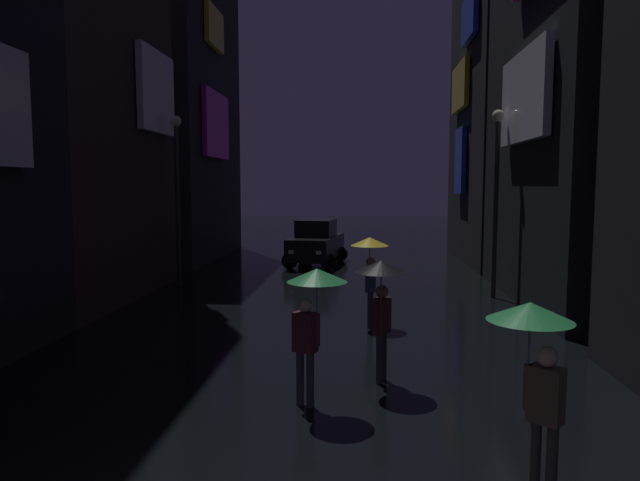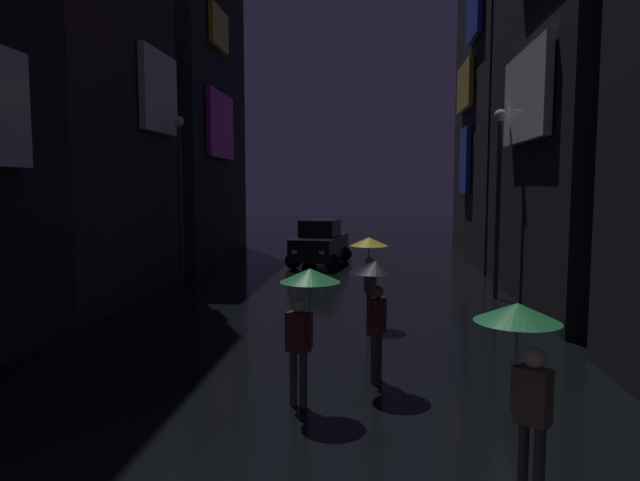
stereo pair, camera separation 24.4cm
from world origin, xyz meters
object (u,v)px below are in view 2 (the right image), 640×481
pedestrian_foreground_right_yellow (369,257)px  pedestrian_foreground_left_green (522,346)px  pedestrian_near_crossing_black (376,287)px  streetlamp_left_far (180,181)px  pedestrian_midstreet_left_green (306,298)px  car_distant (320,243)px  streetlamp_right_far (498,181)px

pedestrian_foreground_right_yellow → pedestrian_foreground_left_green: bearing=-77.5°
pedestrian_foreground_right_yellow → pedestrian_near_crossing_black: size_ratio=1.00×
streetlamp_left_far → pedestrian_midstreet_left_green: bearing=-61.9°
pedestrian_foreground_right_yellow → car_distant: (-2.14, 10.42, -0.74)m
streetlamp_left_far → streetlamp_right_far: size_ratio=1.01×
pedestrian_foreground_right_yellow → car_distant: pedestrian_foreground_right_yellow is taller
pedestrian_midstreet_left_green → streetlamp_right_far: 10.13m
pedestrian_midstreet_left_green → streetlamp_right_far: (4.63, 8.83, 1.79)m
pedestrian_foreground_left_green → pedestrian_near_crossing_black: same height
pedestrian_midstreet_left_green → pedestrian_near_crossing_black: size_ratio=1.00×
pedestrian_near_crossing_black → pedestrian_midstreet_left_green: bearing=-134.3°
pedestrian_near_crossing_black → car_distant: pedestrian_near_crossing_black is taller
pedestrian_near_crossing_black → streetlamp_left_far: streetlamp_left_far is taller
car_distant → pedestrian_midstreet_left_green: bearing=-85.5°
pedestrian_midstreet_left_green → streetlamp_left_far: 11.56m
pedestrian_foreground_left_green → car_distant: size_ratio=0.49×
streetlamp_right_far → pedestrian_near_crossing_black: bearing=-114.8°
pedestrian_midstreet_left_green → car_distant: 15.62m
pedestrian_near_crossing_black → pedestrian_foreground_right_yellow: bearing=92.0°
pedestrian_foreground_right_yellow → streetlamp_right_far: streetlamp_right_far is taller
pedestrian_near_crossing_black → streetlamp_left_far: bearing=125.5°
pedestrian_foreground_left_green → streetlamp_left_far: streetlamp_left_far is taller
pedestrian_foreground_right_yellow → pedestrian_near_crossing_black: same height
pedestrian_midstreet_left_green → pedestrian_near_crossing_black: 1.50m
pedestrian_midstreet_left_green → pedestrian_foreground_left_green: bearing=-42.1°
pedestrian_foreground_right_yellow → streetlamp_left_far: size_ratio=0.38×
pedestrian_near_crossing_black → streetlamp_right_far: 8.74m
pedestrian_midstreet_left_green → car_distant: (-1.24, 15.55, -0.74)m
pedestrian_near_crossing_black → streetlamp_right_far: bearing=65.2°
pedestrian_foreground_left_green → streetlamp_right_far: (2.08, 11.13, 1.79)m
pedestrian_midstreet_left_green → pedestrian_near_crossing_black: same height
car_distant → streetlamp_left_far: bearing=-127.0°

